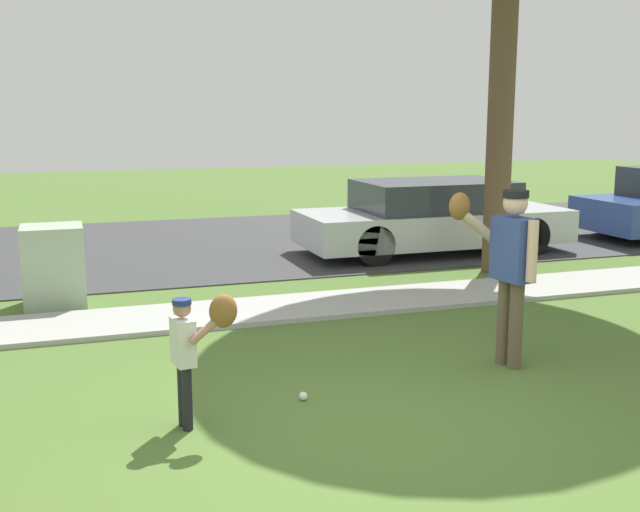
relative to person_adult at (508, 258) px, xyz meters
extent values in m
plane|color=#4C6B2D|center=(-1.76, 2.57, -1.06)|extent=(48.00, 48.00, 0.00)
cube|color=#A3A39E|center=(-1.76, 2.67, -1.03)|extent=(36.00, 1.20, 0.06)
cube|color=#38383A|center=(-1.76, 7.67, -1.05)|extent=(36.00, 6.80, 0.02)
cylinder|color=brown|center=(0.06, -0.09, -0.64)|extent=(0.13, 0.13, 0.84)
cylinder|color=brown|center=(0.03, 0.07, -0.64)|extent=(0.13, 0.13, 0.84)
cube|color=#33478C|center=(0.04, -0.01, 0.08)|extent=(0.29, 0.43, 0.60)
sphere|color=beige|center=(0.04, -0.01, 0.51)|extent=(0.23, 0.23, 0.23)
cylinder|color=black|center=(0.04, -0.01, 0.60)|extent=(0.24, 0.24, 0.07)
cylinder|color=beige|center=(0.08, -0.26, 0.10)|extent=(0.10, 0.10, 0.56)
cylinder|color=beige|center=(-0.24, 0.20, 0.30)|extent=(0.53, 0.17, 0.40)
ellipsoid|color=brown|center=(-0.44, 0.17, 0.48)|extent=(0.24, 0.17, 0.26)
cylinder|color=black|center=(-3.14, -0.44, -0.80)|extent=(0.08, 0.08, 0.51)
cylinder|color=black|center=(-3.13, -0.54, -0.80)|extent=(0.08, 0.08, 0.51)
cube|color=silver|center=(-3.13, -0.49, -0.37)|extent=(0.17, 0.26, 0.36)
sphere|color=#A87A5B|center=(-3.13, -0.49, -0.11)|extent=(0.14, 0.14, 0.14)
cylinder|color=navy|center=(-3.13, -0.49, -0.05)|extent=(0.15, 0.15, 0.04)
cylinder|color=#A87A5B|center=(-3.16, -0.34, -0.36)|extent=(0.06, 0.06, 0.34)
cylinder|color=#A87A5B|center=(-2.96, -0.62, -0.24)|extent=(0.32, 0.11, 0.24)
ellipsoid|color=brown|center=(-2.84, -0.60, -0.12)|extent=(0.24, 0.17, 0.26)
sphere|color=white|center=(-2.10, -0.24, -1.02)|extent=(0.07, 0.07, 0.07)
cube|color=#9EB293|center=(-4.08, 3.86, -0.55)|extent=(0.74, 0.70, 1.01)
cylinder|color=brown|center=(2.27, 3.89, 1.58)|extent=(0.39, 0.39, 5.27)
cube|color=silver|center=(2.10, 5.62, -0.59)|extent=(4.60, 1.80, 0.55)
cube|color=#2D333D|center=(2.10, 5.62, -0.06)|extent=(2.53, 1.66, 0.50)
cylinder|color=black|center=(0.67, 4.83, -0.72)|extent=(0.64, 0.22, 0.64)
cylinder|color=black|center=(0.67, 6.41, -0.72)|extent=(0.64, 0.22, 0.64)
cylinder|color=black|center=(3.53, 4.83, -0.72)|extent=(0.64, 0.22, 0.64)
cylinder|color=black|center=(3.53, 6.41, -0.72)|extent=(0.64, 0.22, 0.64)
cylinder|color=black|center=(6.30, 6.33, -0.72)|extent=(0.64, 0.22, 0.64)
camera|label=1|loc=(-3.95, -6.14, 1.36)|focal=43.18mm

